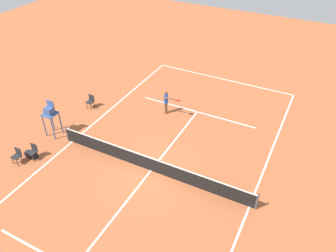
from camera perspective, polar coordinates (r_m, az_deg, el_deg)
The scene contains 10 objects.
ground_plane at distance 18.54m, azimuth -2.96°, elevation -7.68°, with size 60.00×60.00×0.00m, color #AD5933.
court_lines at distance 18.54m, azimuth -2.96°, elevation -7.67°, with size 11.28×23.97×0.01m.
tennis_net at distance 18.20m, azimuth -3.00°, elevation -6.56°, with size 11.88×0.10×1.07m.
player_serving at distance 22.37m, azimuth -0.24°, elevation 4.43°, with size 1.29×0.52×1.73m.
tennis_ball at distance 21.37m, azimuth 0.75°, elevation -0.56°, with size 0.07×0.07×0.07m, color #CCE033.
umpire_chair at distance 21.31m, azimuth -19.72°, elevation 2.08°, with size 0.80×0.80×2.41m.
courtside_chair_near at distance 20.51m, azimuth -24.64°, elevation -4.59°, with size 0.44×0.46×0.95m.
courtside_chair_mid at distance 23.91m, azimuth -13.24°, elevation 4.26°, with size 0.44×0.46×0.95m.
courtside_chair_far at distance 20.45m, azimuth -22.31°, elevation -4.00°, with size 0.44×0.46×0.95m.
equipment_bag at distance 20.84m, azimuth -22.58°, elevation -4.62°, with size 0.76×0.32×0.30m, color black.
Camera 1 is at (-6.91, 11.39, 12.89)m, focal length 35.27 mm.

